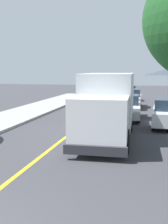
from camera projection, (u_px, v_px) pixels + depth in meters
The scene contains 6 objects.
centre_line_yellow at pixel (69, 134), 15.13m from camera, with size 0.16×56.00×0.01m, color gold.
box_truck at pixel (107, 103), 14.15m from camera, with size 2.66×7.26×3.20m.
parked_car_near at pixel (127, 108), 19.84m from camera, with size 2.01×4.48×1.67m.
parked_car_mid at pixel (131, 99), 25.96m from camera, with size 1.83×4.41×1.67m.
parked_car_far at pixel (128, 94), 31.58m from camera, with size 1.83×4.41×1.67m.
parked_van_across at pixel (168, 114), 17.17m from camera, with size 1.96×4.46×1.67m.
Camera 1 is at (4.13, -4.23, 3.37)m, focal length 46.03 mm.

